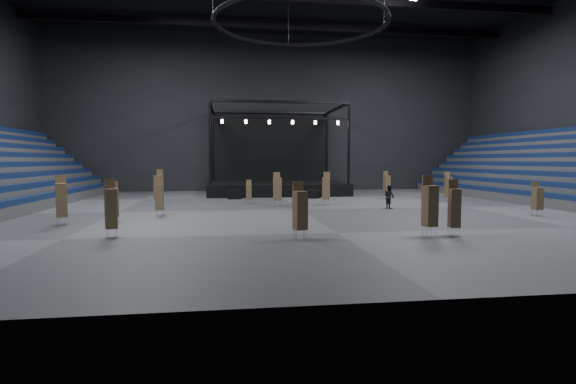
{
  "coord_description": "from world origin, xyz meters",
  "views": [
    {
      "loc": [
        -5.38,
        -31.35,
        3.47
      ],
      "look_at": [
        -1.18,
        -2.0,
        1.4
      ],
      "focal_mm": 28.0,
      "sensor_mm": 36.0,
      "label": 1
    }
  ],
  "objects": [
    {
      "name": "floor",
      "position": [
        0.0,
        0.0,
        0.0
      ],
      "size": [
        50.0,
        50.0,
        0.0
      ],
      "primitive_type": "plane",
      "color": "#4A4A4C",
      "rests_on": "ground"
    },
    {
      "name": "wall_back",
      "position": [
        0.0,
        21.0,
        9.0
      ],
      "size": [
        50.0,
        0.2,
        18.0
      ],
      "primitive_type": "cube",
      "color": "black",
      "rests_on": "ground"
    },
    {
      "name": "stage",
      "position": [
        0.0,
        16.24,
        1.45
      ],
      "size": [
        14.0,
        10.0,
        9.2
      ],
      "color": "black",
      "rests_on": "floor"
    },
    {
      "name": "truss_ring",
      "position": [
        -0.0,
        0.0,
        13.0
      ],
      "size": [
        12.3,
        12.3,
        5.15
      ],
      "color": "black",
      "rests_on": "ceiling"
    },
    {
      "name": "flight_case_left",
      "position": [
        -4.41,
        9.45,
        0.41
      ],
      "size": [
        1.34,
        0.89,
        0.82
      ],
      "primitive_type": "cube",
      "rotation": [
        0.0,
        0.0,
        0.24
      ],
      "color": "black",
      "rests_on": "floor"
    },
    {
      "name": "flight_case_mid",
      "position": [
        2.7,
        9.13,
        0.37
      ],
      "size": [
        1.22,
        0.85,
        0.74
      ],
      "primitive_type": "cube",
      "rotation": [
        0.0,
        0.0,
        -0.29
      ],
      "color": "black",
      "rests_on": "floor"
    },
    {
      "name": "flight_case_right",
      "position": [
        2.92,
        9.64,
        0.41
      ],
      "size": [
        1.29,
        0.75,
        0.81
      ],
      "primitive_type": "cube",
      "rotation": [
        0.0,
        0.0,
        -0.12
      ],
      "color": "black",
      "rests_on": "floor"
    },
    {
      "name": "chair_stack_0",
      "position": [
        2.55,
        2.96,
        1.35
      ],
      "size": [
        0.7,
        0.7,
        2.6
      ],
      "rotation": [
        0.0,
        0.0,
        -0.41
      ],
      "color": "silver",
      "rests_on": "floor"
    },
    {
      "name": "chair_stack_1",
      "position": [
        5.18,
        -11.99,
        1.33
      ],
      "size": [
        0.51,
        0.51,
        2.62
      ],
      "rotation": [
        0.0,
        0.0,
        -0.11
      ],
      "color": "silver",
      "rests_on": "floor"
    },
    {
      "name": "chair_stack_2",
      "position": [
        13.25,
        3.95,
        1.31
      ],
      "size": [
        0.5,
        0.5,
        2.55
      ],
      "rotation": [
        0.0,
        0.0,
        -0.03
      ],
      "color": "silver",
      "rests_on": "floor"
    },
    {
      "name": "chair_stack_3",
      "position": [
        8.6,
        -2.33,
        0.99
      ],
      "size": [
        0.42,
        0.42,
        1.85
      ],
      "rotation": [
        0.0,
        0.0,
        0.03
      ],
      "color": "silver",
      "rests_on": "floor"
    },
    {
      "name": "chair_stack_4",
      "position": [
        9.4,
        8.01,
        1.31
      ],
      "size": [
        0.59,
        0.59,
        2.53
      ],
      "rotation": [
        0.0,
        0.0,
        0.24
      ],
      "color": "silver",
      "rests_on": "floor"
    },
    {
      "name": "chair_stack_5",
      "position": [
        -2.07,
        -11.99,
        1.33
      ],
      "size": [
        0.65,
        0.65,
        2.56
      ],
      "rotation": [
        0.0,
        0.0,
        0.28
      ],
      "color": "silver",
      "rests_on": "floor"
    },
    {
      "name": "chair_stack_6",
      "position": [
        -3.4,
        4.81,
        1.03
      ],
      "size": [
        0.47,
        0.47,
        1.94
      ],
      "rotation": [
        0.0,
        0.0,
        -0.09
      ],
      "color": "silver",
      "rests_on": "floor"
    },
    {
      "name": "chair_stack_7",
      "position": [
        14.0,
        -5.93,
        1.15
      ],
      "size": [
        0.52,
        0.52,
        2.15
      ],
      "rotation": [
        0.0,
        0.0,
        0.04
      ],
      "color": "silver",
      "rests_on": "floor"
    },
    {
      "name": "chair_stack_8",
      "position": [
        -1.35,
        2.53,
        1.36
      ],
      "size": [
        0.61,
        0.61,
        2.6
      ],
      "rotation": [
        0.0,
        0.0,
        0.12
      ],
      "color": "silver",
      "rests_on": "floor"
    },
    {
      "name": "chair_stack_9",
      "position": [
        -10.46,
        -10.23,
        1.35
      ],
      "size": [
        0.63,
        0.63,
        2.65
      ],
      "rotation": [
        0.0,
        0.0,
        0.41
      ],
      "color": "silver",
      "rests_on": "floor"
    },
    {
      "name": "chair_stack_11",
      "position": [
        -11.44,
        -5.31,
        1.2
      ],
      "size": [
        0.55,
        0.55,
        2.32
      ],
      "rotation": [
        0.0,
        0.0,
        0.28
      ],
      "color": "silver",
      "rests_on": "floor"
    },
    {
      "name": "chair_stack_12",
      "position": [
        3.97,
        -11.99,
        1.45
      ],
      "size": [
        0.63,
        0.63,
        2.81
      ],
      "rotation": [
        0.0,
        0.0,
        0.17
      ],
      "color": "silver",
      "rests_on": "floor"
    },
    {
      "name": "chair_stack_13",
      "position": [
        -9.39,
        -2.42,
        1.23
      ],
      "size": [
        0.49,
        0.49,
        2.38
      ],
      "rotation": [
        0.0,
        0.0,
        -0.09
      ],
      "color": "silver",
      "rests_on": "floor"
    },
    {
      "name": "chair_stack_14",
      "position": [
        -14.0,
        -5.97,
        1.41
      ],
      "size": [
        0.71,
        0.71,
        2.71
      ],
      "rotation": [
        0.0,
        0.0,
        0.35
      ],
      "color": "silver",
      "rests_on": "floor"
    },
    {
      "name": "chair_stack_15",
      "position": [
        -10.48,
        4.96,
        1.44
      ],
      "size": [
        0.72,
        0.72,
        2.78
      ],
      "rotation": [
        0.0,
        0.0,
        -0.4
      ],
      "color": "silver",
      "rests_on": "floor"
    },
    {
      "name": "man_center",
      "position": [
        -0.49,
        -0.75,
        0.77
      ],
      "size": [
        0.62,
        0.47,
        1.55
      ],
      "primitive_type": "imported",
      "rotation": [
        0.0,
        0.0,
        3.33
      ],
      "color": "black",
      "rests_on": "floor"
    },
    {
      "name": "crew_member",
      "position": [
        6.56,
        -0.13,
        0.85
      ],
      "size": [
        0.82,
        0.96,
        1.71
      ],
      "primitive_type": "imported",
      "rotation": [
        0.0,
        0.0,
        1.81
      ],
      "color": "black",
      "rests_on": "floor"
    }
  ]
}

